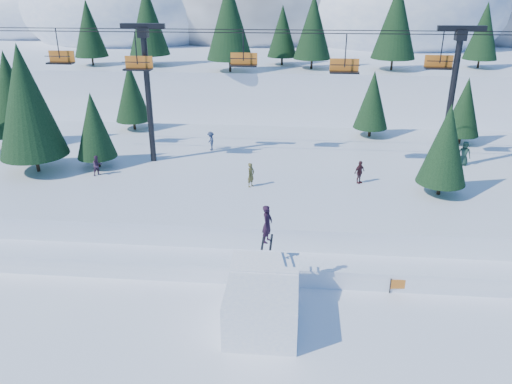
# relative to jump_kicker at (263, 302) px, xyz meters

# --- Properties ---
(ground) EXTENTS (160.00, 160.00, 0.00)m
(ground) POSITION_rel_jump_kicker_xyz_m (-0.84, -1.73, -1.28)
(ground) COLOR white
(ground) RESTS_ON ground
(mid_shelf) EXTENTS (70.00, 22.00, 2.50)m
(mid_shelf) POSITION_rel_jump_kicker_xyz_m (-0.84, 16.27, -0.03)
(mid_shelf) COLOR white
(mid_shelf) RESTS_ON ground
(berm) EXTENTS (70.00, 6.00, 1.10)m
(berm) POSITION_rel_jump_kicker_xyz_m (-0.84, 6.27, -0.73)
(berm) COLOR white
(berm) RESTS_ON ground
(mountain_ridge) EXTENTS (119.00, 61.56, 26.46)m
(mountain_ridge) POSITION_rel_jump_kicker_xyz_m (-5.94, 71.62, 8.36)
(mountain_ridge) COLOR white
(mountain_ridge) RESTS_ON ground
(jump_kicker) EXTENTS (3.40, 4.63, 5.70)m
(jump_kicker) POSITION_rel_jump_kicker_xyz_m (0.00, 0.00, 0.00)
(jump_kicker) COLOR white
(jump_kicker) RESTS_ON ground
(chairlift) EXTENTS (46.00, 3.21, 10.28)m
(chairlift) POSITION_rel_jump_kicker_xyz_m (1.03, 16.32, 8.04)
(chairlift) COLOR black
(chairlift) RESTS_ON mid_shelf
(conifer_stand) EXTENTS (63.85, 16.84, 9.23)m
(conifer_stand) POSITION_rel_jump_kicker_xyz_m (1.38, 16.69, 5.57)
(conifer_stand) COLOR black
(conifer_stand) RESTS_ON mid_shelf
(distant_skiers) EXTENTS (28.00, 8.63, 1.86)m
(distant_skiers) POSITION_rel_jump_kicker_xyz_m (1.00, 15.64, 2.05)
(distant_skiers) COLOR #3F1D23
(distant_skiers) RESTS_ON mid_shelf
(banner_near) EXTENTS (2.85, 0.35, 0.90)m
(banner_near) POSITION_rel_jump_kicker_xyz_m (8.03, 3.35, -0.74)
(banner_near) COLOR black
(banner_near) RESTS_ON ground
(banner_far) EXTENTS (2.85, 0.29, 0.90)m
(banner_far) POSITION_rel_jump_kicker_xyz_m (10.51, 4.54, -0.74)
(banner_far) COLOR black
(banner_far) RESTS_ON ground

